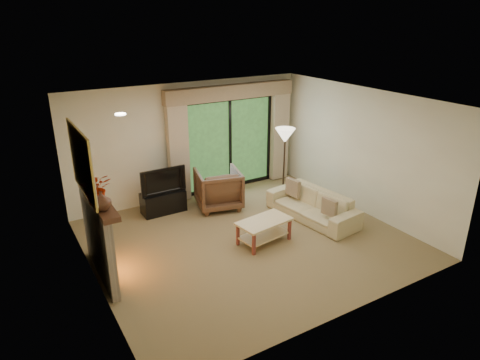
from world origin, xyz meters
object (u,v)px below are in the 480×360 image
media_console (163,202)px  coffee_table (264,231)px  armchair (218,189)px  sofa (312,205)px

media_console → coffee_table: bearing=-63.4°
media_console → armchair: size_ratio=0.97×
sofa → coffee_table: (-1.40, -0.33, -0.07)m
media_console → armchair: 1.20m
armchair → sofa: size_ratio=0.47×
media_console → armchair: armchair is taller
coffee_table → armchair: bearing=81.3°
media_console → armchair: bearing=-18.5°
sofa → coffee_table: sofa is taller
armchair → coffee_table: 1.82m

